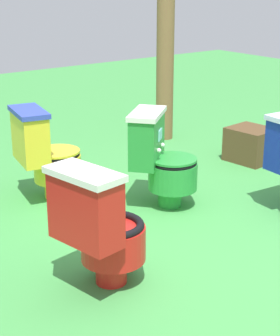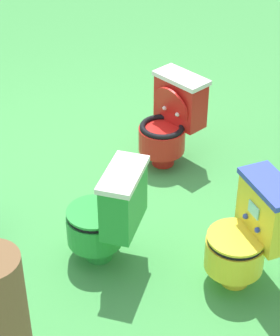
{
  "view_description": "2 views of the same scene",
  "coord_description": "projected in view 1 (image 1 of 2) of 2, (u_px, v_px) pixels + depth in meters",
  "views": [
    {
      "loc": [
        -2.35,
        2.31,
        1.71
      ],
      "look_at": [
        0.49,
        0.15,
        0.48
      ],
      "focal_mm": 61.88,
      "sensor_mm": 36.0,
      "label": 1
    },
    {
      "loc": [
        3.54,
        -1.86,
        2.9
      ],
      "look_at": [
        0.48,
        0.18,
        0.36
      ],
      "focal_mm": 67.67,
      "sensor_mm": 36.0,
      "label": 2
    }
  ],
  "objects": [
    {
      "name": "wooden_post",
      "position": [
        165.0,
        58.0,
        5.91
      ],
      "size": [
        0.18,
        0.18,
        1.69
      ],
      "primitive_type": "cylinder",
      "color": "brown",
      "rests_on": "ground"
    },
    {
      "name": "toilet_yellow",
      "position": [
        45.0,
        153.0,
        4.44
      ],
      "size": [
        0.49,
        0.56,
        0.73
      ],
      "rotation": [
        0.0,
        0.0,
        2.94
      ],
      "color": "yellow",
      "rests_on": "ground"
    },
    {
      "name": "toilet_green",
      "position": [
        161.0,
        159.0,
        4.32
      ],
      "size": [
        0.64,
        0.62,
        0.73
      ],
      "rotation": [
        0.0,
        0.0,
        2.27
      ],
      "color": "green",
      "rests_on": "ground"
    },
    {
      "name": "small_crate",
      "position": [
        251.0,
        145.0,
        5.4
      ],
      "size": [
        0.43,
        0.39,
        0.31
      ],
      "primitive_type": "cube",
      "rotation": [
        0.0,
        0.0,
        3.24
      ],
      "color": "brown",
      "rests_on": "ground"
    },
    {
      "name": "toilet_red",
      "position": [
        101.0,
        227.0,
        3.17
      ],
      "size": [
        0.48,
        0.55,
        0.73
      ],
      "rotation": [
        0.0,
        0.0,
        3.31
      ],
      "color": "red",
      "rests_on": "ground"
    },
    {
      "name": "ground",
      "position": [
        206.0,
        255.0,
        3.65
      ],
      "size": [
        14.0,
        14.0,
        0.0
      ],
      "primitive_type": "plane",
      "color": "#429947"
    }
  ]
}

